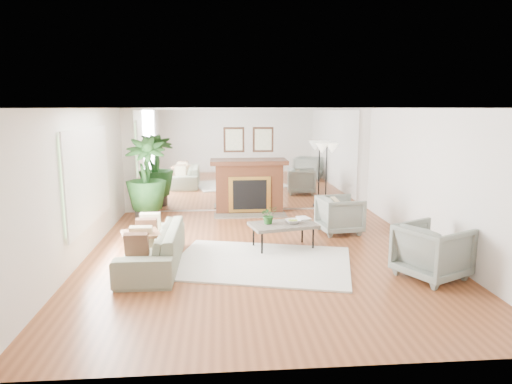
{
  "coord_description": "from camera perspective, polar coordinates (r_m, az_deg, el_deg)",
  "views": [
    {
      "loc": [
        -0.73,
        -7.51,
        2.51
      ],
      "look_at": [
        -0.06,
        0.6,
        1.0
      ],
      "focal_mm": 32.0,
      "sensor_mm": 36.0,
      "label": 1
    }
  ],
  "objects": [
    {
      "name": "ground",
      "position": [
        7.95,
        0.77,
        -7.88
      ],
      "size": [
        7.0,
        7.0,
        0.0
      ],
      "primitive_type": "plane",
      "color": "brown",
      "rests_on": "ground"
    },
    {
      "name": "wall_left",
      "position": [
        7.94,
        -21.23,
        0.68
      ],
      "size": [
        0.02,
        7.0,
        2.5
      ],
      "primitive_type": "cube",
      "color": "silver",
      "rests_on": "ground"
    },
    {
      "name": "wall_right",
      "position": [
        8.47,
        21.37,
        1.25
      ],
      "size": [
        0.02,
        7.0,
        2.5
      ],
      "primitive_type": "cube",
      "color": "silver",
      "rests_on": "ground"
    },
    {
      "name": "wall_back",
      "position": [
        11.09,
        -0.95,
        4.0
      ],
      "size": [
        6.0,
        0.02,
        2.5
      ],
      "primitive_type": "cube",
      "color": "silver",
      "rests_on": "ground"
    },
    {
      "name": "mirror_panel",
      "position": [
        11.07,
        -0.94,
        3.99
      ],
      "size": [
        5.4,
        0.04,
        2.4
      ],
      "primitive_type": "cube",
      "color": "silver",
      "rests_on": "wall_back"
    },
    {
      "name": "window_panel",
      "position": [
        8.3,
        -20.3,
        1.84
      ],
      "size": [
        0.04,
        2.4,
        1.5
      ],
      "primitive_type": "cube",
      "color": "#B2E09E",
      "rests_on": "wall_left"
    },
    {
      "name": "fireplace",
      "position": [
        10.95,
        -0.86,
        0.79
      ],
      "size": [
        1.85,
        0.83,
        2.05
      ],
      "color": "brown",
      "rests_on": "ground"
    },
    {
      "name": "area_rug",
      "position": [
        7.54,
        0.69,
        -8.79
      ],
      "size": [
        3.26,
        2.67,
        0.03
      ],
      "primitive_type": "cube",
      "rotation": [
        0.0,
        0.0,
        -0.25
      ],
      "color": "silver",
      "rests_on": "ground"
    },
    {
      "name": "coffee_table",
      "position": [
        8.2,
        3.41,
        -4.22
      ],
      "size": [
        1.28,
        0.92,
        0.46
      ],
      "rotation": [
        0.0,
        0.0,
        0.23
      ],
      "color": "#675D51",
      "rests_on": "ground"
    },
    {
      "name": "sofa",
      "position": [
        7.52,
        -12.81,
        -6.7
      ],
      "size": [
        0.87,
        2.17,
        0.63
      ],
      "primitive_type": "imported",
      "rotation": [
        0.0,
        0.0,
        -1.58
      ],
      "color": "slate",
      "rests_on": "ground"
    },
    {
      "name": "armchair_back",
      "position": [
        9.39,
        10.44,
        -2.81
      ],
      "size": [
        0.92,
        0.9,
        0.75
      ],
      "primitive_type": "imported",
      "rotation": [
        0.0,
        0.0,
        1.7
      ],
      "color": "gray",
      "rests_on": "ground"
    },
    {
      "name": "armchair_front",
      "position": [
        7.3,
        21.17,
        -6.92
      ],
      "size": [
        1.2,
        1.18,
        0.82
      ],
      "primitive_type": "imported",
      "rotation": [
        0.0,
        0.0,
        2.04
      ],
      "color": "gray",
      "rests_on": "ground"
    },
    {
      "name": "side_table",
      "position": [
        7.27,
        -14.19,
        -5.68
      ],
      "size": [
        0.68,
        0.68,
        0.62
      ],
      "rotation": [
        0.0,
        0.0,
        0.3
      ],
      "color": "brown",
      "rests_on": "ground"
    },
    {
      "name": "potted_ficus",
      "position": [
        10.36,
        -13.6,
        1.81
      ],
      "size": [
        1.0,
        1.0,
        1.86
      ],
      "color": "black",
      "rests_on": "ground"
    },
    {
      "name": "floor_lamp",
      "position": [
        10.92,
        8.84,
        4.74
      ],
      "size": [
        0.55,
        0.3,
        1.68
      ],
      "color": "black",
      "rests_on": "ground"
    },
    {
      "name": "tabletop_plant",
      "position": [
        8.14,
        1.6,
        -2.87
      ],
      "size": [
        0.33,
        0.3,
        0.32
      ],
      "primitive_type": "imported",
      "rotation": [
        0.0,
        0.0,
        0.19
      ],
      "color": "#275620",
      "rests_on": "coffee_table"
    },
    {
      "name": "fruit_bowl",
      "position": [
        8.23,
        4.65,
        -3.66
      ],
      "size": [
        0.31,
        0.31,
        0.07
      ],
      "primitive_type": "imported",
      "rotation": [
        0.0,
        0.0,
        0.14
      ],
      "color": "brown",
      "rests_on": "coffee_table"
    },
    {
      "name": "book",
      "position": [
        8.54,
        5.32,
        -3.31
      ],
      "size": [
        0.27,
        0.33,
        0.02
      ],
      "primitive_type": "imported",
      "rotation": [
        0.0,
        0.0,
        0.26
      ],
      "color": "brown",
      "rests_on": "coffee_table"
    }
  ]
}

